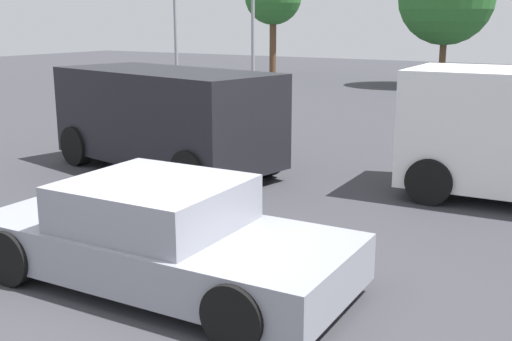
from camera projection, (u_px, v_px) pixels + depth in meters
The scene contains 3 objects.
ground_plane at pixel (160, 291), 6.95m from camera, with size 80.00×80.00×0.00m, color #38383D.
sedan_foreground at pixel (161, 236), 7.06m from camera, with size 4.40×2.08×1.18m.
suv_dark at pixel (166, 116), 12.25m from camera, with size 4.98×2.91×1.97m.
Camera 1 is at (4.27, -4.95, 2.92)m, focal length 44.26 mm.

